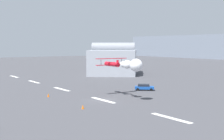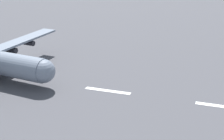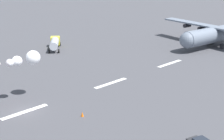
{
  "view_description": "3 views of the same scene",
  "coord_description": "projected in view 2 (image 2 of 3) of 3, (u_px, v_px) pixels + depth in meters",
  "views": [
    {
      "loc": [
        52.42,
        -33.53,
        10.83
      ],
      "look_at": [
        -4.43,
        5.12,
        5.38
      ],
      "focal_mm": 51.71,
      "sensor_mm": 36.0,
      "label": 1
    },
    {
      "loc": [
        22.26,
        44.65,
        22.45
      ],
      "look_at": [
        36.4,
        0.0,
        3.9
      ],
      "focal_mm": 48.89,
      "sensor_mm": 36.0,
      "label": 2
    },
    {
      "loc": [
        -23.7,
        -44.23,
        22.61
      ],
      "look_at": [
        17.01,
        -1.94,
        3.46
      ],
      "focal_mm": 54.54,
      "sensor_mm": 36.0,
      "label": 3
    }
  ],
  "objects": [
    {
      "name": "runway_stripe_4",
      "position": [
        222.0,
        106.0,
        46.8
      ],
      "size": [
        8.0,
        0.9,
        0.01
      ],
      "primitive_type": "cube",
      "color": "white",
      "rests_on": "ground"
    },
    {
      "name": "runway_stripe_5",
      "position": [
        108.0,
        91.0,
        52.02
      ],
      "size": [
        8.0,
        0.9,
        0.01
      ],
      "primitive_type": "cube",
      "color": "white",
      "rests_on": "ground"
    }
  ]
}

